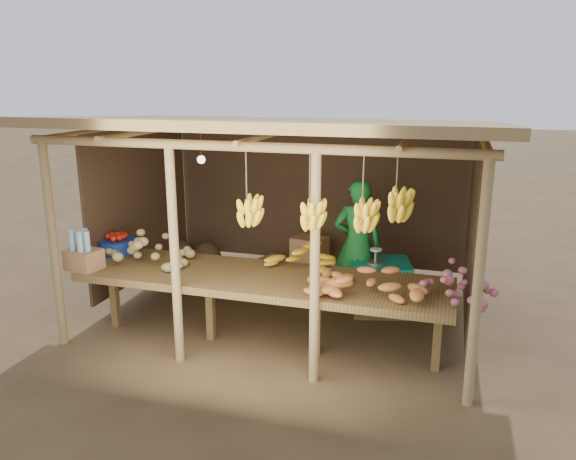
# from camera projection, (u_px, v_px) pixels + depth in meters

# --- Properties ---
(ground) EXTENTS (60.00, 60.00, 0.00)m
(ground) POSITION_uv_depth(u_px,v_px,m) (288.00, 312.00, 6.92)
(ground) COLOR brown
(ground) RESTS_ON ground
(stall_structure) EXTENTS (4.70, 3.50, 2.43)m
(stall_structure) POSITION_uv_depth(u_px,v_px,m) (295.00, 157.00, 6.41)
(stall_structure) COLOR #9D7E51
(stall_structure) RESTS_ON ground
(counter) EXTENTS (3.90, 1.05, 0.80)m
(counter) POSITION_uv_depth(u_px,v_px,m) (262.00, 281.00, 5.85)
(counter) COLOR brown
(counter) RESTS_ON ground
(potato_heap) EXTENTS (1.10, 0.75, 0.37)m
(potato_heap) POSITION_uv_depth(u_px,v_px,m) (143.00, 246.00, 6.23)
(potato_heap) COLOR #9B8850
(potato_heap) RESTS_ON counter
(sweet_potato_heap) EXTENTS (1.27, 1.03, 0.36)m
(sweet_potato_heap) POSITION_uv_depth(u_px,v_px,m) (374.00, 276.00, 5.29)
(sweet_potato_heap) COLOR #C67132
(sweet_potato_heap) RESTS_ON counter
(onion_heap) EXTENTS (0.92, 0.66, 0.36)m
(onion_heap) POSITION_uv_depth(u_px,v_px,m) (453.00, 283.00, 5.12)
(onion_heap) COLOR #A7515E
(onion_heap) RESTS_ON counter
(banana_pile) EXTENTS (0.71, 0.45, 0.35)m
(banana_pile) POSITION_uv_depth(u_px,v_px,m) (299.00, 250.00, 6.12)
(banana_pile) COLOR gold
(banana_pile) RESTS_ON counter
(tomato_basin) EXTENTS (0.45, 0.45, 0.23)m
(tomato_basin) POSITION_uv_depth(u_px,v_px,m) (118.00, 244.00, 6.61)
(tomato_basin) COLOR navy
(tomato_basin) RESTS_ON counter
(bottle_box) EXTENTS (0.39, 0.33, 0.44)m
(bottle_box) POSITION_uv_depth(u_px,v_px,m) (83.00, 254.00, 6.00)
(bottle_box) COLOR #9E6F46
(bottle_box) RESTS_ON counter
(vendor) EXTENTS (0.65, 0.49, 1.62)m
(vendor) POSITION_uv_depth(u_px,v_px,m) (358.00, 244.00, 6.91)
(vendor) COLOR #1B7C30
(vendor) RESTS_ON ground
(tarp_crate) EXTENTS (0.84, 0.76, 0.85)m
(tarp_crate) POSITION_uv_depth(u_px,v_px,m) (379.00, 285.00, 6.84)
(tarp_crate) COLOR brown
(tarp_crate) RESTS_ON ground
(carton_stack) EXTENTS (0.99, 0.46, 0.69)m
(carton_stack) POSITION_uv_depth(u_px,v_px,m) (298.00, 265.00, 7.74)
(carton_stack) COLOR #9E6F46
(carton_stack) RESTS_ON ground
(burlap_sacks) EXTENTS (0.86, 0.45, 0.61)m
(burlap_sacks) POSITION_uv_depth(u_px,v_px,m) (194.00, 257.00, 8.19)
(burlap_sacks) COLOR #493422
(burlap_sacks) RESTS_ON ground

